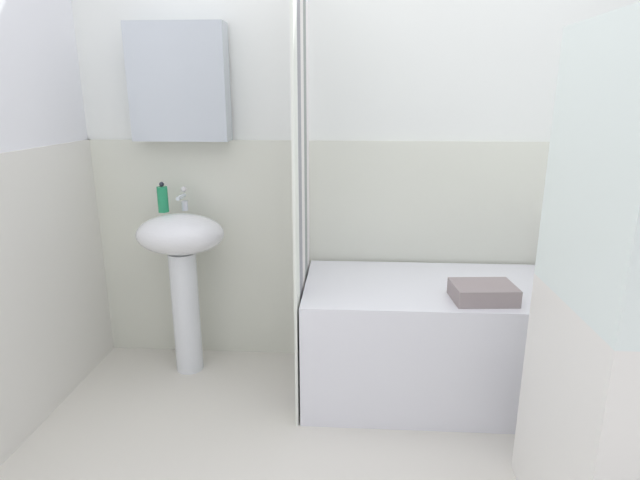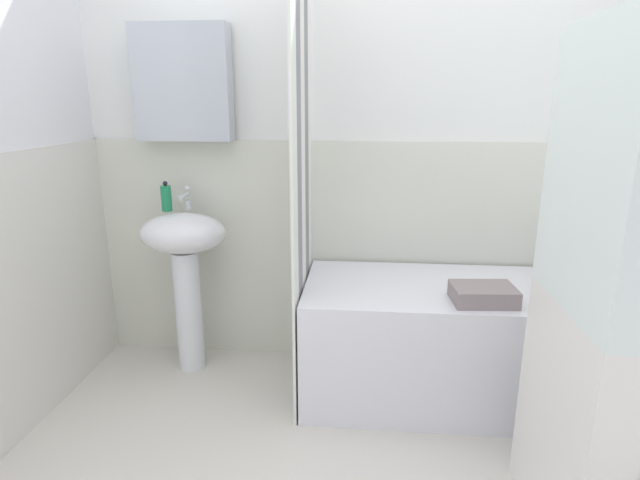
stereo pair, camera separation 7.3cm
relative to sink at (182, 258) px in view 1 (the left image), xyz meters
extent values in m
cube|color=white|center=(1.02, 0.24, 0.58)|extent=(3.60, 0.05, 2.40)
cube|color=silver|center=(1.02, 0.21, -0.02)|extent=(3.60, 0.02, 1.20)
cube|color=silver|center=(0.00, 0.15, 0.86)|extent=(0.48, 0.12, 0.56)
cylinder|color=white|center=(0.00, 0.00, -0.30)|extent=(0.14, 0.14, 0.65)
ellipsoid|color=white|center=(0.00, 0.00, 0.13)|extent=(0.44, 0.34, 0.20)
cylinder|color=silver|center=(0.00, 0.10, 0.25)|extent=(0.03, 0.03, 0.05)
cylinder|color=silver|center=(0.00, 0.05, 0.31)|extent=(0.02, 0.10, 0.02)
sphere|color=silver|center=(0.00, 0.10, 0.34)|extent=(0.03, 0.03, 0.03)
cylinder|color=#1C824F|center=(-0.10, 0.06, 0.29)|extent=(0.05, 0.05, 0.13)
sphere|color=#1E212C|center=(-0.10, 0.06, 0.37)|extent=(0.02, 0.02, 0.02)
cube|color=white|center=(1.39, -0.14, -0.34)|extent=(1.49, 0.66, 0.56)
cube|color=white|center=(0.63, -0.40, 0.38)|extent=(0.01, 0.13, 2.00)
cube|color=gray|center=(0.63, -0.27, 0.38)|extent=(0.01, 0.13, 2.00)
cube|color=white|center=(0.63, -0.14, 0.38)|extent=(0.01, 0.13, 2.00)
cube|color=gray|center=(0.63, -0.01, 0.38)|extent=(0.01, 0.13, 2.00)
cube|color=white|center=(0.63, 0.12, 0.38)|extent=(0.01, 0.13, 2.00)
cylinder|color=#C64963|center=(2.04, 0.10, 0.03)|extent=(0.07, 0.07, 0.17)
cylinder|color=black|center=(2.04, 0.10, 0.12)|extent=(0.05, 0.05, 0.02)
cylinder|color=#2D2632|center=(1.94, 0.09, 0.01)|extent=(0.06, 0.06, 0.13)
cylinder|color=#23232A|center=(1.94, 0.09, 0.08)|extent=(0.04, 0.04, 0.02)
cube|color=gray|center=(1.43, -0.33, -0.02)|extent=(0.28, 0.21, 0.07)
camera|label=1|loc=(0.85, -2.43, 0.79)|focal=28.73mm
camera|label=2|loc=(0.93, -2.43, 0.79)|focal=28.73mm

